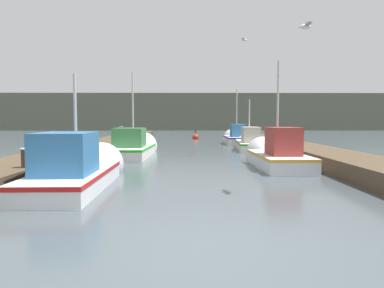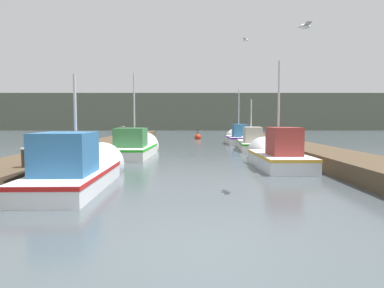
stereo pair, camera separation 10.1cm
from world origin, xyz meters
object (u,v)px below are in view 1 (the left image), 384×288
object	(u,v)px
fishing_boat_4	(236,138)
seagull_lead	(244,40)
fishing_boat_1	(276,155)
seagull_1	(305,27)
fishing_boat_2	(135,147)
channel_buoy	(196,137)
fishing_boat_0	(81,169)
mooring_piling_2	(121,137)
fishing_boat_3	(249,142)
mooring_piling_1	(26,168)

from	to	relation	value
fishing_boat_4	seagull_lead	size ratio (longest dim) A/B	9.38
fishing_boat_1	seagull_1	distance (m)	6.11
fishing_boat_2	seagull_lead	bearing A→B (deg)	-1.35
channel_buoy	seagull_1	size ratio (longest dim) A/B	2.01
fishing_boat_0	fishing_boat_1	size ratio (longest dim) A/B	1.17
mooring_piling_2	channel_buoy	distance (m)	11.74
fishing_boat_0	fishing_boat_4	size ratio (longest dim) A/B	1.09
fishing_boat_0	channel_buoy	world-z (taller)	fishing_boat_0
fishing_boat_1	fishing_boat_3	xyz separation A→B (m)	(0.42, 8.50, -0.03)
fishing_boat_0	fishing_boat_3	size ratio (longest dim) A/B	0.88
channel_buoy	fishing_boat_0	bearing A→B (deg)	-99.20
fishing_boat_4	channel_buoy	bearing A→B (deg)	117.15
fishing_boat_2	fishing_boat_4	bearing A→B (deg)	55.62
fishing_boat_2	channel_buoy	world-z (taller)	fishing_boat_2
fishing_boat_1	fishing_boat_2	world-z (taller)	fishing_boat_2
fishing_boat_1	fishing_boat_2	distance (m)	7.60
fishing_boat_4	mooring_piling_1	bearing A→B (deg)	-113.96
seagull_lead	mooring_piling_1	bearing A→B (deg)	168.81
fishing_boat_4	seagull_1	xyz separation A→B (m)	(-0.83, -18.02, 3.65)
fishing_boat_4	mooring_piling_2	size ratio (longest dim) A/B	3.55
fishing_boat_3	fishing_boat_4	world-z (taller)	fishing_boat_4
seagull_1	fishing_boat_2	bearing A→B (deg)	25.65
fishing_boat_4	channel_buoy	size ratio (longest dim) A/B	4.48
mooring_piling_2	seagull_lead	xyz separation A→B (m)	(7.16, -4.72, 5.10)
fishing_boat_1	mooring_piling_2	distance (m)	11.72
fishing_boat_0	mooring_piling_2	world-z (taller)	fishing_boat_0
fishing_boat_1	fishing_boat_3	size ratio (longest dim) A/B	0.75
fishing_boat_1	channel_buoy	size ratio (longest dim) A/B	4.19
channel_buoy	seagull_1	distance (m)	24.62
fishing_boat_2	channel_buoy	bearing A→B (deg)	79.03
fishing_boat_3	mooring_piling_1	bearing A→B (deg)	-118.52
fishing_boat_3	channel_buoy	distance (m)	11.31
fishing_boat_2	seagull_1	bearing A→B (deg)	-56.48
fishing_boat_0	fishing_boat_3	bearing A→B (deg)	59.12
mooring_piling_2	mooring_piling_1	bearing A→B (deg)	-90.18
fishing_boat_2	seagull_1	distance (m)	11.43
fishing_boat_4	mooring_piling_2	distance (m)	9.18
seagull_1	mooring_piling_1	bearing A→B (deg)	78.58
fishing_boat_2	fishing_boat_4	xyz separation A→B (m)	(6.48, 8.80, 0.03)
mooring_piling_2	fishing_boat_3	bearing A→B (deg)	-1.72
seagull_lead	seagull_1	xyz separation A→B (m)	(0.06, -8.89, -1.71)
fishing_boat_1	fishing_boat_2	bearing A→B (deg)	143.95
fishing_boat_2	fishing_boat_4	distance (m)	10.93
fishing_boat_0	channel_buoy	size ratio (longest dim) A/B	4.90
fishing_boat_2	seagull_lead	size ratio (longest dim) A/B	10.57
fishing_boat_2	mooring_piling_2	distance (m)	4.67
seagull_1	fishing_boat_0	bearing A→B (deg)	73.04
fishing_boat_0	fishing_boat_4	bearing A→B (deg)	66.85
fishing_boat_1	mooring_piling_1	distance (m)	8.87
mooring_piling_1	seagull_lead	distance (m)	12.11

